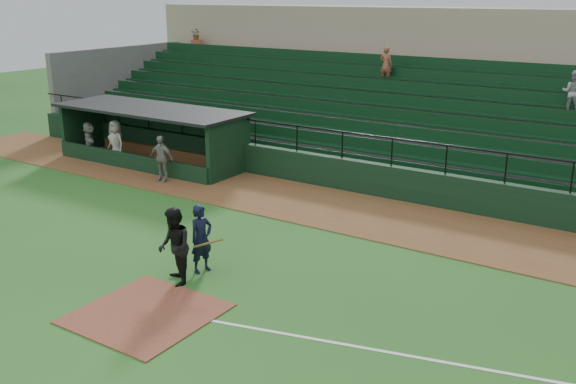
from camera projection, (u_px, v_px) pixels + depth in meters
The scene contains 11 objects.
ground at pixel (176, 298), 15.71m from camera, with size 90.00×90.00×0.00m, color #255E1E.
warning_track at pixel (336, 209), 22.09m from camera, with size 40.00×4.00×0.03m, color brown.
home_plate_dirt at pixel (146, 313), 14.90m from camera, with size 3.00×3.00×0.03m, color brown.
foul_line at pixel (525, 377), 12.47m from camera, with size 18.00×0.09×0.01m, color white.
stadium_structure at pixel (431, 107), 28.16m from camera, with size 38.00×13.08×6.40m.
dugout at pixel (159, 131), 28.05m from camera, with size 8.90×3.20×2.42m.
batter_at_plate at pixel (201, 239), 16.93m from camera, with size 1.08×0.75×1.85m.
umpire at pixel (174, 247), 16.16m from camera, with size 0.98×0.77×2.02m, color black.
dugout_player_a at pixel (161, 158), 25.05m from camera, with size 1.06×0.44×1.81m, color gray.
dugout_player_b at pixel (116, 142), 27.43m from camera, with size 0.94×0.61×1.92m, color #A59F9B.
dugout_player_c at pixel (90, 140), 28.52m from camera, with size 1.52×0.48×1.64m, color #9C9692.
Camera 1 is at (10.10, -10.39, 7.14)m, focal length 40.13 mm.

